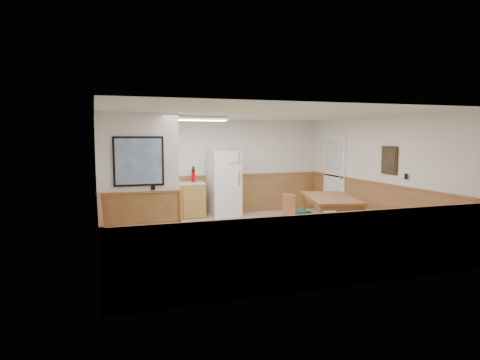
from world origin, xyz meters
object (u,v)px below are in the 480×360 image
object	(u,v)px
fire_extinguisher	(193,175)
dining_table	(331,201)
dining_bench	(368,212)
soap_bottle	(129,179)
refrigerator	(224,183)
dining_chair	(294,211)

from	to	relation	value
fire_extinguisher	dining_table	bearing A→B (deg)	-70.40
dining_bench	soap_bottle	world-z (taller)	soap_bottle
soap_bottle	refrigerator	bearing A→B (deg)	-0.63
refrigerator	dining_bench	bearing A→B (deg)	-46.26
dining_table	dining_chair	world-z (taller)	dining_chair
dining_table	dining_bench	distance (m)	1.02
dining_chair	fire_extinguisher	xyz separation A→B (m)	(-1.60, 2.54, 0.58)
dining_bench	fire_extinguisher	size ratio (longest dim) A/B	4.37
dining_table	dining_chair	distance (m)	0.90
dining_table	fire_extinguisher	distance (m)	3.57
dining_bench	refrigerator	bearing A→B (deg)	135.95
dining_chair	soap_bottle	distance (m)	4.09
refrigerator	fire_extinguisher	bearing A→B (deg)	172.34
refrigerator	dining_bench	distance (m)	3.66
dining_chair	soap_bottle	world-z (taller)	soap_bottle
fire_extinguisher	soap_bottle	distance (m)	1.60
refrigerator	dining_chair	xyz separation A→B (m)	(0.80, -2.48, -0.35)
soap_bottle	dining_table	bearing A→B (deg)	-31.48
dining_chair	fire_extinguisher	distance (m)	3.05
dining_bench	fire_extinguisher	xyz separation A→B (m)	(-3.45, 2.52, 0.73)
dining_bench	soap_bottle	bearing A→B (deg)	152.53
fire_extinguisher	soap_bottle	world-z (taller)	fire_extinguisher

